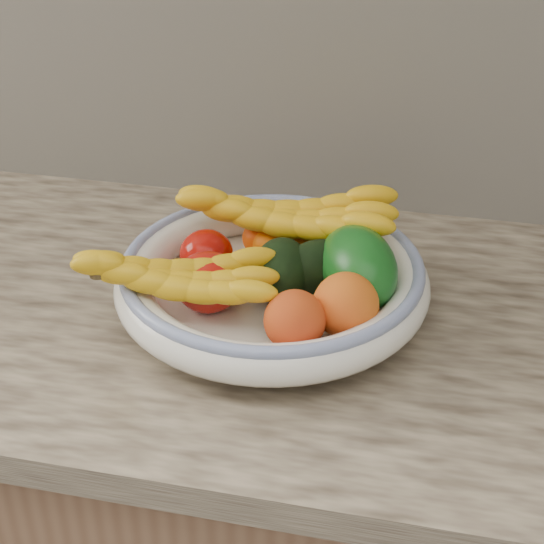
% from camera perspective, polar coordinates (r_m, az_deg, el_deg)
% --- Properties ---
extents(kitchen_counter, '(2.44, 0.66, 1.40)m').
position_cam_1_polar(kitchen_counter, '(1.37, 0.24, -17.42)').
color(kitchen_counter, brown).
rests_on(kitchen_counter, ground).
extents(fruit_bowl, '(0.39, 0.39, 0.08)m').
position_cam_1_polar(fruit_bowl, '(1.03, -0.00, -0.54)').
color(fruit_bowl, white).
rests_on(fruit_bowl, kitchen_counter).
extents(clementine_back_left, '(0.07, 0.07, 0.05)m').
position_cam_1_polar(clementine_back_left, '(1.11, -0.73, 2.35)').
color(clementine_back_left, '#FF5105').
rests_on(clementine_back_left, fruit_bowl).
extents(clementine_back_right, '(0.05, 0.05, 0.04)m').
position_cam_1_polar(clementine_back_right, '(1.10, 1.94, 1.96)').
color(clementine_back_right, '#FF6F05').
rests_on(clementine_back_right, fruit_bowl).
extents(clementine_back_mid, '(0.06, 0.06, 0.05)m').
position_cam_1_polar(clementine_back_mid, '(1.10, -0.04, 1.93)').
color(clementine_back_mid, '#FF6C05').
rests_on(clementine_back_mid, fruit_bowl).
extents(tomato_left, '(0.07, 0.07, 0.06)m').
position_cam_1_polar(tomato_left, '(1.06, -4.51, 1.26)').
color(tomato_left, '#A40C05').
rests_on(tomato_left, fruit_bowl).
extents(tomato_near_left, '(0.10, 0.10, 0.07)m').
position_cam_1_polar(tomato_near_left, '(1.01, -4.40, -0.70)').
color(tomato_near_left, '#B7120A').
rests_on(tomato_near_left, fruit_bowl).
extents(avocado_center, '(0.08, 0.11, 0.07)m').
position_cam_1_polar(avocado_center, '(1.02, 0.63, 0.15)').
color(avocado_center, black).
rests_on(avocado_center, fruit_bowl).
extents(avocado_right, '(0.12, 0.11, 0.07)m').
position_cam_1_polar(avocado_right, '(1.03, 3.06, 0.37)').
color(avocado_right, black).
rests_on(avocado_right, fruit_bowl).
extents(green_mango, '(0.16, 0.17, 0.12)m').
position_cam_1_polar(green_mango, '(1.01, 5.89, 0.29)').
color(green_mango, '#0D4A12').
rests_on(green_mango, fruit_bowl).
extents(peach_front, '(0.09, 0.09, 0.07)m').
position_cam_1_polar(peach_front, '(0.93, 1.57, -3.34)').
color(peach_front, orange).
rests_on(peach_front, fruit_bowl).
extents(peach_right, '(0.09, 0.09, 0.08)m').
position_cam_1_polar(peach_right, '(0.95, 5.08, -2.26)').
color(peach_right, orange).
rests_on(peach_right, fruit_bowl).
extents(banana_bunch_back, '(0.31, 0.13, 0.09)m').
position_cam_1_polar(banana_bunch_back, '(1.08, 0.90, 3.48)').
color(banana_bunch_back, yellow).
rests_on(banana_bunch_back, fruit_bowl).
extents(banana_bunch_front, '(0.27, 0.16, 0.07)m').
position_cam_1_polar(banana_bunch_front, '(0.97, -6.56, -0.72)').
color(banana_bunch_front, '#EAB313').
rests_on(banana_bunch_front, fruit_bowl).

